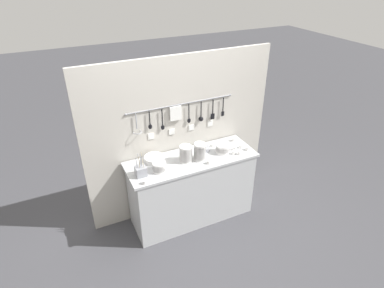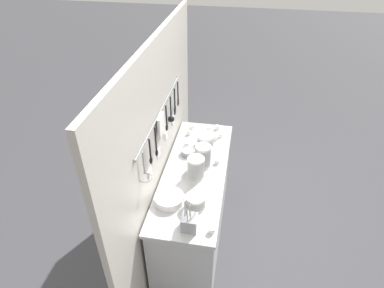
{
  "view_description": "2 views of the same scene",
  "coord_description": "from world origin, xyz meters",
  "px_view_note": "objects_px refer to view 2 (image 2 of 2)",
  "views": [
    {
      "loc": [
        -1.33,
        -2.79,
        2.86
      ],
      "look_at": [
        -0.01,
        -0.02,
        1.07
      ],
      "focal_mm": 30.0,
      "sensor_mm": 36.0,
      "label": 1
    },
    {
      "loc": [
        -2.09,
        -0.34,
        2.66
      ],
      "look_at": [
        0.05,
        0.04,
        1.11
      ],
      "focal_mm": 30.0,
      "sensor_mm": 36.0,
      "label": 2
    }
  ],
  "objects_px": {
    "bowl_stack_tall_left": "(196,168)",
    "cutlery_caddy": "(190,222)",
    "cup_front_left": "(216,138)",
    "cup_edge_far": "(209,129)",
    "cup_beside_plates": "(217,127)",
    "cup_back_right": "(209,134)",
    "cup_by_caddy": "(217,161)",
    "bowl_stack_nested_right": "(203,156)",
    "cup_mid_row": "(192,127)",
    "bowl_stack_back_corner": "(206,140)",
    "plate_stack": "(169,199)",
    "cup_centre": "(212,230)",
    "cup_edge_near": "(187,144)",
    "steel_mixing_bowl": "(188,152)",
    "cup_back_left": "(220,135)",
    "bowl_stack_wide_centre": "(196,202)",
    "cup_front_right": "(189,133)"
  },
  "relations": [
    {
      "from": "bowl_stack_tall_left",
      "to": "cup_back_right",
      "type": "bearing_deg",
      "value": -2.54
    },
    {
      "from": "plate_stack",
      "to": "cup_front_right",
      "type": "height_order",
      "value": "plate_stack"
    },
    {
      "from": "bowl_stack_back_corner",
      "to": "steel_mixing_bowl",
      "type": "xyz_separation_m",
      "value": [
        -0.17,
        0.14,
        -0.03
      ]
    },
    {
      "from": "bowl_stack_tall_left",
      "to": "cutlery_caddy",
      "type": "xyz_separation_m",
      "value": [
        -0.54,
        -0.05,
        -0.04
      ]
    },
    {
      "from": "bowl_stack_nested_right",
      "to": "cup_mid_row",
      "type": "relative_size",
      "value": 4.68
    },
    {
      "from": "bowl_stack_tall_left",
      "to": "cup_beside_plates",
      "type": "relative_size",
      "value": 4.41
    },
    {
      "from": "cup_front_right",
      "to": "steel_mixing_bowl",
      "type": "bearing_deg",
      "value": -170.73
    },
    {
      "from": "cup_beside_plates",
      "to": "cup_back_right",
      "type": "relative_size",
      "value": 1.0
    },
    {
      "from": "bowl_stack_nested_right",
      "to": "cup_front_left",
      "type": "distance_m",
      "value": 0.43
    },
    {
      "from": "cup_edge_near",
      "to": "cup_mid_row",
      "type": "relative_size",
      "value": 1.0
    },
    {
      "from": "bowl_stack_nested_right",
      "to": "cup_edge_far",
      "type": "distance_m",
      "value": 0.57
    },
    {
      "from": "bowl_stack_tall_left",
      "to": "cup_mid_row",
      "type": "xyz_separation_m",
      "value": [
        0.73,
        0.17,
        -0.08
      ]
    },
    {
      "from": "cup_centre",
      "to": "cup_by_caddy",
      "type": "height_order",
      "value": "same"
    },
    {
      "from": "bowl_stack_tall_left",
      "to": "cup_edge_near",
      "type": "distance_m",
      "value": 0.46
    },
    {
      "from": "plate_stack",
      "to": "cup_by_caddy",
      "type": "bearing_deg",
      "value": -30.33
    },
    {
      "from": "cup_edge_far",
      "to": "cup_mid_row",
      "type": "xyz_separation_m",
      "value": [
        0.01,
        0.18,
        0.0
      ]
    },
    {
      "from": "bowl_stack_tall_left",
      "to": "cup_back_right",
      "type": "height_order",
      "value": "bowl_stack_tall_left"
    },
    {
      "from": "bowl_stack_tall_left",
      "to": "cutlery_caddy",
      "type": "distance_m",
      "value": 0.54
    },
    {
      "from": "cup_edge_far",
      "to": "cup_by_caddy",
      "type": "height_order",
      "value": "same"
    },
    {
      "from": "bowl_stack_tall_left",
      "to": "cup_centre",
      "type": "xyz_separation_m",
      "value": [
        -0.56,
        -0.2,
        -0.08
      ]
    },
    {
      "from": "steel_mixing_bowl",
      "to": "cup_front_left",
      "type": "relative_size",
      "value": 2.9
    },
    {
      "from": "cup_front_left",
      "to": "cup_edge_far",
      "type": "xyz_separation_m",
      "value": [
        0.15,
        0.08,
        0.0
      ]
    },
    {
      "from": "bowl_stack_back_corner",
      "to": "plate_stack",
      "type": "bearing_deg",
      "value": 167.98
    },
    {
      "from": "cup_edge_near",
      "to": "cup_edge_far",
      "type": "relative_size",
      "value": 1.0
    },
    {
      "from": "bowl_stack_nested_right",
      "to": "cutlery_caddy",
      "type": "bearing_deg",
      "value": -179.25
    },
    {
      "from": "plate_stack",
      "to": "cup_back_right",
      "type": "distance_m",
      "value": 0.97
    },
    {
      "from": "plate_stack",
      "to": "cup_front_left",
      "type": "bearing_deg",
      "value": -16.04
    },
    {
      "from": "bowl_stack_back_corner",
      "to": "cup_by_caddy",
      "type": "height_order",
      "value": "bowl_stack_back_corner"
    },
    {
      "from": "cup_front_left",
      "to": "cup_mid_row",
      "type": "bearing_deg",
      "value": 59.07
    },
    {
      "from": "cup_by_caddy",
      "to": "cup_beside_plates",
      "type": "bearing_deg",
      "value": 6.39
    },
    {
      "from": "plate_stack",
      "to": "cup_back_right",
      "type": "relative_size",
      "value": 5.04
    },
    {
      "from": "cup_front_left",
      "to": "bowl_stack_back_corner",
      "type": "bearing_deg",
      "value": 138.39
    },
    {
      "from": "bowl_stack_tall_left",
      "to": "cutlery_caddy",
      "type": "relative_size",
      "value": 0.76
    },
    {
      "from": "cup_by_caddy",
      "to": "cup_front_right",
      "type": "bearing_deg",
      "value": 39.15
    },
    {
      "from": "bowl_stack_wide_centre",
      "to": "plate_stack",
      "type": "distance_m",
      "value": 0.21
    },
    {
      "from": "plate_stack",
      "to": "cup_edge_far",
      "type": "xyz_separation_m",
      "value": [
        1.05,
        -0.17,
        -0.01
      ]
    },
    {
      "from": "cup_mid_row",
      "to": "cup_beside_plates",
      "type": "height_order",
      "value": "same"
    },
    {
      "from": "cup_edge_near",
      "to": "cup_front_right",
      "type": "height_order",
      "value": "same"
    },
    {
      "from": "cup_front_right",
      "to": "cup_back_left",
      "type": "bearing_deg",
      "value": -88.59
    },
    {
      "from": "cup_front_right",
      "to": "cup_beside_plates",
      "type": "bearing_deg",
      "value": -61.4
    },
    {
      "from": "cup_back_left",
      "to": "cup_edge_far",
      "type": "height_order",
      "value": "same"
    },
    {
      "from": "cup_by_caddy",
      "to": "steel_mixing_bowl",
      "type": "bearing_deg",
      "value": 72.44
    },
    {
      "from": "bowl_stack_tall_left",
      "to": "plate_stack",
      "type": "relative_size",
      "value": 0.87
    },
    {
      "from": "steel_mixing_bowl",
      "to": "cup_beside_plates",
      "type": "height_order",
      "value": "steel_mixing_bowl"
    },
    {
      "from": "cup_front_left",
      "to": "cup_by_caddy",
      "type": "distance_m",
      "value": 0.37
    },
    {
      "from": "cup_front_left",
      "to": "cup_front_right",
      "type": "bearing_deg",
      "value": 80.86
    },
    {
      "from": "cup_back_right",
      "to": "cup_centre",
      "type": "bearing_deg",
      "value": -171.61
    },
    {
      "from": "cup_edge_far",
      "to": "cup_mid_row",
      "type": "relative_size",
      "value": 1.0
    },
    {
      "from": "cutlery_caddy",
      "to": "cup_front_right",
      "type": "bearing_deg",
      "value": 10.75
    },
    {
      "from": "bowl_stack_nested_right",
      "to": "cup_back_left",
      "type": "bearing_deg",
      "value": -12.21
    }
  ]
}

